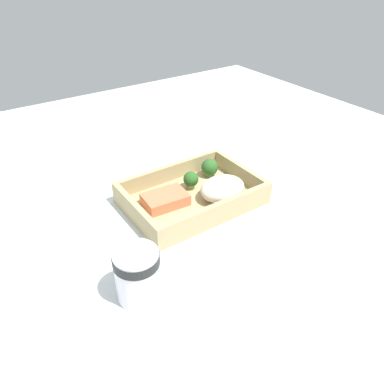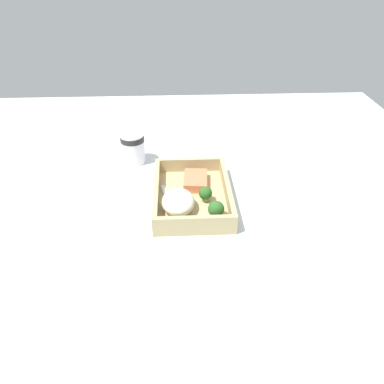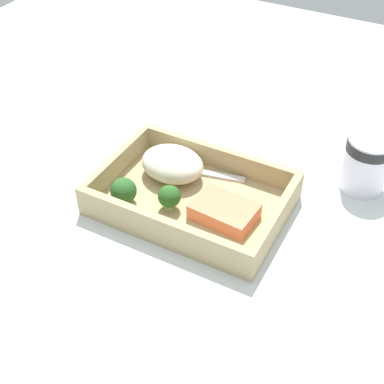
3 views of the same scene
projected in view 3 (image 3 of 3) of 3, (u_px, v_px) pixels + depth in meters
ground_plane at (192, 210)px, 82.32cm from camera, size 160.00×160.00×2.00cm
takeout_tray at (192, 202)px, 81.27cm from camera, size 28.07×19.42×1.20cm
tray_rim at (192, 190)px, 79.63cm from camera, size 28.07×19.42×3.81cm
salmon_fillet at (224, 211)px, 77.16cm from camera, size 9.50×6.90×2.37cm
mashed_potatoes at (172, 164)px, 83.65cm from camera, size 10.13×8.08×4.72cm
broccoli_floret_1 at (169, 197)px, 77.86cm from camera, size 3.39×3.39×4.08cm
broccoli_floret_2 at (124, 191)px, 78.93cm from camera, size 3.95×3.95×4.29cm
fork at (190, 170)px, 85.82cm from camera, size 15.78×5.01×0.44cm
paper_cup at (367, 161)px, 81.82cm from camera, size 7.16×7.16×9.07cm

